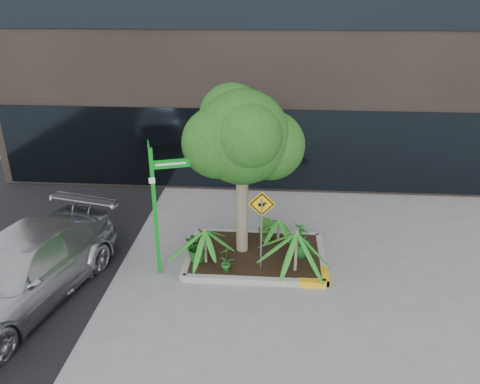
# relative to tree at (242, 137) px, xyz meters

# --- Properties ---
(ground) EXTENTS (80.00, 80.00, 0.00)m
(ground) POSITION_rel_tree_xyz_m (0.15, -0.46, -3.02)
(ground) COLOR gray
(ground) RESTS_ON ground
(planter) EXTENTS (3.35, 2.36, 0.15)m
(planter) POSITION_rel_tree_xyz_m (0.38, -0.19, -2.92)
(planter) COLOR #9E9E99
(planter) RESTS_ON ground
(tree) EXTENTS (2.76, 2.45, 4.14)m
(tree) POSITION_rel_tree_xyz_m (0.00, 0.00, 0.00)
(tree) COLOR gray
(tree) RESTS_ON ground
(palm_front) EXTENTS (1.16, 1.16, 1.28)m
(palm_front) POSITION_rel_tree_xyz_m (1.28, -0.86, -1.91)
(palm_front) COLOR gray
(palm_front) RESTS_ON ground
(palm_left) EXTENTS (1.01, 1.01, 1.12)m
(palm_left) POSITION_rel_tree_xyz_m (-0.81, -0.66, -2.03)
(palm_left) COLOR gray
(palm_left) RESTS_ON ground
(palm_back) EXTENTS (0.70, 0.70, 0.77)m
(palm_back) POSITION_rel_tree_xyz_m (0.88, 0.51, -2.30)
(palm_back) COLOR gray
(palm_back) RESTS_ON ground
(parked_car) EXTENTS (3.15, 5.37, 1.46)m
(parked_car) POSITION_rel_tree_xyz_m (-4.42, -2.24, -2.29)
(parked_car) COLOR #B9B9BF
(parked_car) RESTS_ON ground
(shrub_a) EXTENTS (0.96, 0.96, 0.75)m
(shrub_a) POSITION_rel_tree_xyz_m (-1.00, -0.58, -2.50)
(shrub_a) COLOR #195719
(shrub_a) RESTS_ON planter
(shrub_b) EXTENTS (0.63, 0.63, 0.85)m
(shrub_b) POSITION_rel_tree_xyz_m (1.41, -0.20, -2.45)
(shrub_b) COLOR #206B21
(shrub_b) RESTS_ON planter
(shrub_c) EXTENTS (0.50, 0.50, 0.67)m
(shrub_c) POSITION_rel_tree_xyz_m (-0.29, -1.01, -2.54)
(shrub_c) COLOR #1E601D
(shrub_c) RESTS_ON planter
(shrub_d) EXTENTS (0.56, 0.56, 0.72)m
(shrub_d) POSITION_rel_tree_xyz_m (0.56, 0.48, -2.51)
(shrub_d) COLOR #31691E
(shrub_d) RESTS_ON planter
(street_sign_post) EXTENTS (1.07, 0.87, 3.03)m
(street_sign_post) POSITION_rel_tree_xyz_m (-1.81, -0.88, -1.15)
(street_sign_post) COLOR #0D921D
(street_sign_post) RESTS_ON ground
(cattle_sign) EXTENTS (0.60, 0.13, 1.93)m
(cattle_sign) POSITION_rel_tree_xyz_m (0.49, -0.85, -1.57)
(cattle_sign) COLOR slate
(cattle_sign) RESTS_ON ground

